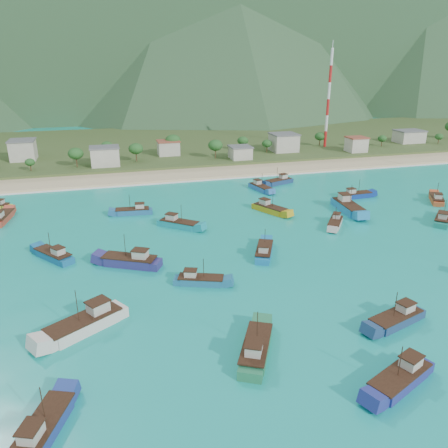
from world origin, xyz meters
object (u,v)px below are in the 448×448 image
object	(u,v)px
boat_18	(279,182)
boat_20	(86,324)
boat_12	(356,195)
boat_21	(260,188)
boat_11	(179,224)
boat_28	(264,252)
radio_tower	(328,99)
boat_30	(256,350)
boat_27	(54,256)
boat_17	(396,319)
boat_31	(348,207)
boat_3	(133,212)
boat_2	(131,261)
boat_26	(2,218)
boat_15	(43,430)
boat_24	(200,281)
boat_1	(335,223)
boat_10	(270,209)
boat_23	(436,199)
boat_7	(400,379)
boat_0	(443,220)

from	to	relation	value
boat_18	boat_20	size ratio (longest dim) A/B	0.84
boat_12	boat_21	bearing A→B (deg)	-123.63
boat_12	boat_20	bearing A→B (deg)	-58.78
boat_11	boat_28	bearing A→B (deg)	74.94
radio_tower	boat_30	xyz separation A→B (m)	(-81.22, -134.06, -22.01)
boat_18	boat_27	size ratio (longest dim) A/B	1.08
boat_11	boat_17	xyz separation A→B (m)	(25.44, -51.19, -0.03)
boat_31	boat_11	bearing A→B (deg)	4.88
boat_3	boat_17	size ratio (longest dim) A/B	0.93
boat_2	boat_26	bearing A→B (deg)	67.97
boat_27	boat_2	bearing A→B (deg)	-63.77
boat_3	boat_15	distance (m)	74.52
boat_24	boat_30	size ratio (longest dim) A/B	0.83
boat_15	boat_30	distance (m)	28.17
boat_17	boat_1	bearing A→B (deg)	-33.64
boat_15	boat_30	xyz separation A→B (m)	(27.26, 7.07, 0.09)
boat_10	boat_23	distance (m)	50.56
boat_26	boat_12	bearing A→B (deg)	3.92
boat_18	boat_15	bearing A→B (deg)	124.46
boat_7	boat_23	world-z (taller)	boat_7
boat_18	boat_27	bearing A→B (deg)	102.21
radio_tower	boat_23	xyz separation A→B (m)	(-6.39, -81.02, -22.15)
boat_11	boat_24	distance (m)	30.17
boat_24	boat_11	bearing A→B (deg)	-161.96
boat_24	boat_26	size ratio (longest dim) A/B	0.87
boat_31	boat_15	bearing A→B (deg)	44.46
boat_28	boat_24	bearing A→B (deg)	-125.52
boat_17	boat_20	size ratio (longest dim) A/B	0.84
radio_tower	boat_28	bearing A→B (deg)	-123.60
boat_12	boat_17	world-z (taller)	boat_17
boat_0	boat_24	world-z (taller)	boat_0
boat_11	boat_15	bearing A→B (deg)	17.24
boat_0	boat_23	world-z (taller)	boat_0
boat_2	boat_18	size ratio (longest dim) A/B	1.13
boat_2	boat_7	world-z (taller)	boat_2
boat_18	boat_30	distance (m)	92.05
boat_12	boat_28	bearing A→B (deg)	-54.35
boat_30	boat_28	bearing A→B (deg)	95.24
boat_17	boat_30	world-z (taller)	boat_30
boat_1	boat_20	world-z (taller)	boat_20
boat_26	boat_31	world-z (taller)	boat_31
boat_0	boat_24	size ratio (longest dim) A/B	1.02
boat_0	boat_18	xyz separation A→B (m)	(-26.18, 45.98, -0.01)
radio_tower	boat_20	world-z (taller)	radio_tower
boat_17	boat_18	bearing A→B (deg)	-26.58
boat_1	boat_7	size ratio (longest dim) A/B	0.79
boat_20	boat_27	world-z (taller)	boat_20
boat_11	boat_3	bearing A→B (deg)	-102.13
boat_11	boat_21	bearing A→B (deg)	170.46
boat_26	boat_18	bearing A→B (deg)	17.55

